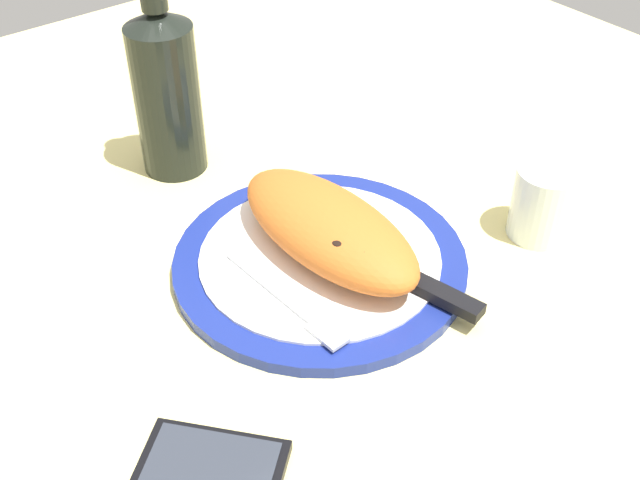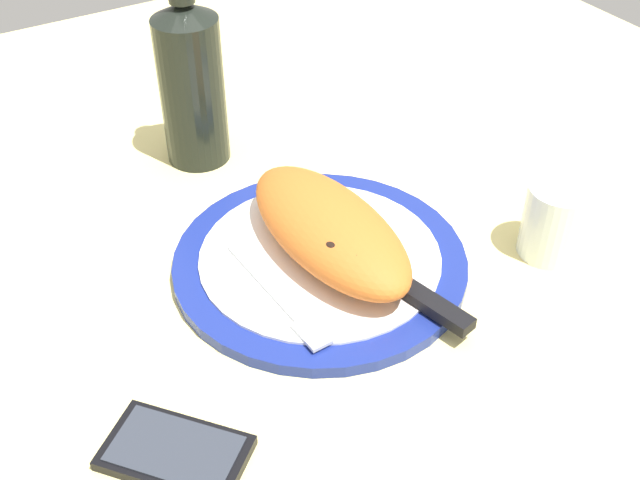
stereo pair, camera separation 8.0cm
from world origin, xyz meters
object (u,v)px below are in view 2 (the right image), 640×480
object	(u,v)px
plate	(320,261)
calzone	(329,228)
knife	(405,288)
smartphone	(175,452)
wine_bottle	(191,80)
fork	(283,303)
water_glass	(554,224)

from	to	relation	value
plate	calzone	distance (cm)	4.05
plate	knife	xyz separation A→B (cm)	(9.04, 4.21, 1.35)
smartphone	wine_bottle	size ratio (longest dim) A/B	0.50
fork	wine_bottle	distance (cm)	31.90
fork	water_glass	size ratio (longest dim) A/B	2.09
smartphone	knife	bearing A→B (deg)	100.65
calzone	wine_bottle	world-z (taller)	wine_bottle
calzone	smartphone	xyz separation A→B (cm)	(14.07, -23.18, -4.12)
smartphone	calzone	bearing A→B (deg)	121.25
fork	smartphone	bearing A→B (deg)	-58.07
water_glass	fork	bearing A→B (deg)	-101.44
knife	water_glass	distance (cm)	18.14
water_glass	wine_bottle	world-z (taller)	wine_bottle
calzone	knife	size ratio (longest dim) A/B	1.06
knife	calzone	bearing A→B (deg)	-161.05
plate	wine_bottle	size ratio (longest dim) A/B	1.15
fork	wine_bottle	size ratio (longest dim) A/B	0.65
plate	fork	world-z (taller)	fork
calzone	water_glass	size ratio (longest dim) A/B	2.94
plate	smartphone	size ratio (longest dim) A/B	2.30
calzone	knife	distance (cm)	9.97
calzone	wine_bottle	xyz separation A→B (cm)	(-25.79, -3.04, 5.87)
plate	calzone	xyz separation A→B (cm)	(-0.08, 1.08, 3.90)
plate	smartphone	world-z (taller)	plate
knife	smartphone	world-z (taller)	knife
plate	fork	distance (cm)	8.18
water_glass	wine_bottle	xyz separation A→B (cm)	(-36.19, -24.21, 6.99)
fork	wine_bottle	world-z (taller)	wine_bottle
fork	smartphone	distance (cm)	18.10
calzone	knife	world-z (taller)	calzone
plate	smartphone	bearing A→B (deg)	-57.68
fork	wine_bottle	xyz separation A→B (cm)	(-30.31, 4.82, 8.71)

